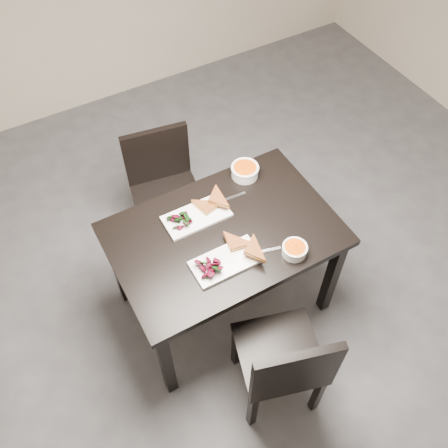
{
  "coord_description": "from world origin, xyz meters",
  "views": [
    {
      "loc": [
        -0.95,
        -1.21,
        2.83
      ],
      "look_at": [
        -0.19,
        0.14,
        0.82
      ],
      "focal_mm": 39.23,
      "sensor_mm": 36.0,
      "label": 1
    }
  ],
  "objects_px": {
    "plate_far": "(197,216)",
    "soup_bowl_near": "(295,249)",
    "chair_near": "(285,363)",
    "chair_far": "(164,185)",
    "plate_near": "(226,261)",
    "table": "(224,243)",
    "soup_bowl_far": "(245,170)"
  },
  "relations": [
    {
      "from": "plate_near",
      "to": "chair_near",
      "type": "bearing_deg",
      "value": -84.78
    },
    {
      "from": "soup_bowl_near",
      "to": "plate_far",
      "type": "relative_size",
      "value": 0.37
    },
    {
      "from": "chair_far",
      "to": "plate_far",
      "type": "bearing_deg",
      "value": -83.93
    },
    {
      "from": "chair_far",
      "to": "plate_near",
      "type": "xyz_separation_m",
      "value": [
        -0.03,
        -0.87,
        0.27
      ]
    },
    {
      "from": "soup_bowl_far",
      "to": "plate_far",
      "type": "bearing_deg",
      "value": -159.89
    },
    {
      "from": "soup_bowl_near",
      "to": "soup_bowl_far",
      "type": "height_order",
      "value": "soup_bowl_far"
    },
    {
      "from": "plate_far",
      "to": "table",
      "type": "bearing_deg",
      "value": -62.81
    },
    {
      "from": "plate_near",
      "to": "soup_bowl_far",
      "type": "xyz_separation_m",
      "value": [
        0.39,
        0.47,
        0.03
      ]
    },
    {
      "from": "plate_far",
      "to": "soup_bowl_near",
      "type": "bearing_deg",
      "value": -53.92
    },
    {
      "from": "table",
      "to": "plate_far",
      "type": "bearing_deg",
      "value": 117.19
    },
    {
      "from": "chair_far",
      "to": "soup_bowl_far",
      "type": "xyz_separation_m",
      "value": [
        0.36,
        -0.39,
        0.31
      ]
    },
    {
      "from": "chair_near",
      "to": "soup_bowl_far",
      "type": "distance_m",
      "value": 1.09
    },
    {
      "from": "chair_near",
      "to": "chair_far",
      "type": "bearing_deg",
      "value": 107.02
    },
    {
      "from": "chair_near",
      "to": "soup_bowl_near",
      "type": "relative_size",
      "value": 6.44
    },
    {
      "from": "chair_far",
      "to": "soup_bowl_near",
      "type": "relative_size",
      "value": 6.44
    },
    {
      "from": "chair_near",
      "to": "chair_far",
      "type": "relative_size",
      "value": 1.0
    },
    {
      "from": "table",
      "to": "chair_near",
      "type": "relative_size",
      "value": 1.41
    },
    {
      "from": "chair_far",
      "to": "plate_far",
      "type": "distance_m",
      "value": 0.6
    },
    {
      "from": "plate_near",
      "to": "soup_bowl_far",
      "type": "distance_m",
      "value": 0.62
    },
    {
      "from": "plate_far",
      "to": "chair_far",
      "type": "bearing_deg",
      "value": 87.18
    },
    {
      "from": "plate_far",
      "to": "soup_bowl_far",
      "type": "height_order",
      "value": "soup_bowl_far"
    },
    {
      "from": "soup_bowl_near",
      "to": "soup_bowl_far",
      "type": "xyz_separation_m",
      "value": [
        0.06,
        0.6,
        0.01
      ]
    },
    {
      "from": "plate_near",
      "to": "plate_far",
      "type": "relative_size",
      "value": 0.99
    },
    {
      "from": "table",
      "to": "chair_far",
      "type": "xyz_separation_m",
      "value": [
        -0.06,
        0.7,
        -0.17
      ]
    },
    {
      "from": "chair_near",
      "to": "soup_bowl_near",
      "type": "bearing_deg",
      "value": 70.16
    },
    {
      "from": "plate_far",
      "to": "soup_bowl_far",
      "type": "bearing_deg",
      "value": 20.11
    },
    {
      "from": "table",
      "to": "plate_far",
      "type": "distance_m",
      "value": 0.21
    },
    {
      "from": "table",
      "to": "plate_far",
      "type": "relative_size",
      "value": 3.35
    },
    {
      "from": "chair_far",
      "to": "plate_near",
      "type": "distance_m",
      "value": 0.91
    },
    {
      "from": "chair_near",
      "to": "soup_bowl_far",
      "type": "bearing_deg",
      "value": 87.06
    },
    {
      "from": "table",
      "to": "plate_near",
      "type": "distance_m",
      "value": 0.22
    },
    {
      "from": "soup_bowl_far",
      "to": "chair_near",
      "type": "bearing_deg",
      "value": -109.24
    }
  ]
}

